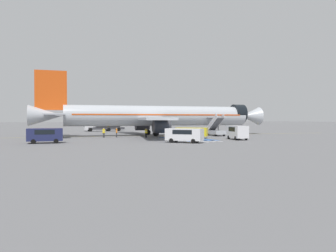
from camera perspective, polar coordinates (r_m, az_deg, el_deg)
The scene contains 18 objects.
ground_plane at distance 66.34m, azimuth -1.75°, elevation -1.67°, with size 600.00×600.00×0.00m, color slate.
apron_leadline_yellow at distance 66.60m, azimuth -1.43°, elevation -1.65°, with size 0.20×81.46×0.01m, color gold.
apron_stand_patch_blue at distance 55.49m, azimuth 3.26°, elevation -2.23°, with size 6.16×11.77×0.01m, color #2856A8.
apron_walkway_bar_0 at distance 48.39m, azimuth 3.50°, elevation -2.75°, with size 0.44×3.60×0.01m, color silver.
apron_walkway_bar_1 at distance 48.94m, azimuth 4.76°, elevation -2.70°, with size 0.44×3.60×0.01m, color silver.
apron_walkway_bar_2 at distance 49.51m, azimuth 5.98°, elevation -2.66°, with size 0.44×3.60×0.01m, color silver.
apron_walkway_bar_3 at distance 50.11m, azimuth 7.18°, elevation -2.62°, with size 0.44×3.60×0.01m, color silver.
apron_walkway_bar_4 at distance 50.72m, azimuth 8.35°, elevation -2.57°, with size 0.44×3.60×0.01m, color silver.
airliner at distance 66.33m, azimuth -1.99°, elevation 1.77°, with size 48.10×35.74×12.28m.
boarding_stairs_forward at distance 66.02m, azimuth 8.31°, elevation -0.78°, with size 2.65×5.39×4.45m.
fuel_tanker at distance 91.03m, azimuth -10.90°, elevation 0.28°, with size 10.87×3.02×3.69m.
service_van_0 at distance 54.14m, azimuth 11.97°, elevation -0.93°, with size 2.74×4.74×2.26m.
service_van_1 at distance 57.82m, azimuth 4.12°, elevation -1.00°, with size 5.53×4.96×1.82m.
service_van_2 at distance 46.24m, azimuth 2.87°, elevation -1.43°, with size 4.98×5.10×2.01m.
service_van_3 at distance 48.35m, azimuth -20.63°, elevation -1.36°, with size 4.83×2.41×2.07m.
ground_crew_0 at distance 59.88m, azimuth -11.13°, elevation -1.04°, with size 0.48×0.37×1.75m.
ground_crew_1 at distance 59.93m, azimuth -8.95°, elevation -1.01°, with size 0.26×0.45×1.78m.
ground_crew_2 at distance 58.66m, azimuth -3.84°, elevation -1.11°, with size 0.46×0.30×1.67m.
Camera 1 is at (-24.30, -61.64, 3.37)m, focal length 35.00 mm.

